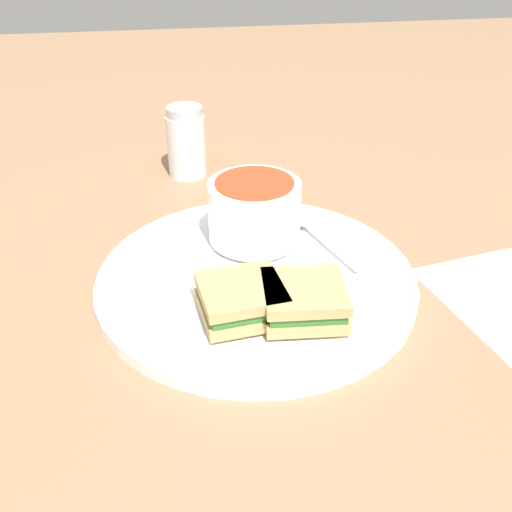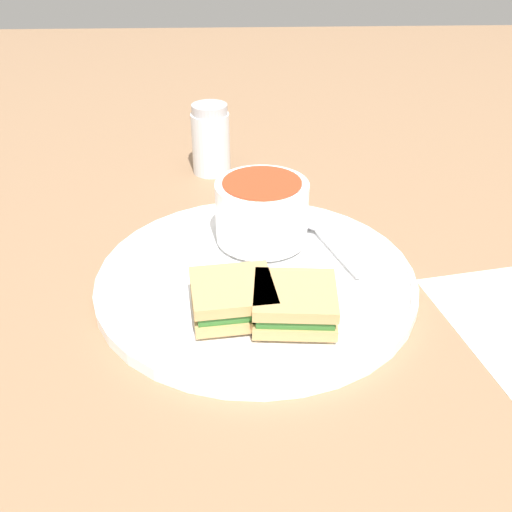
{
  "view_description": "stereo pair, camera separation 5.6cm",
  "coord_description": "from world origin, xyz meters",
  "px_view_note": "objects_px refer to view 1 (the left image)",
  "views": [
    {
      "loc": [
        0.47,
        -0.07,
        0.33
      ],
      "look_at": [
        0.0,
        0.0,
        0.03
      ],
      "focal_mm": 42.0,
      "sensor_mm": 36.0,
      "label": 1
    },
    {
      "loc": [
        0.47,
        -0.02,
        0.33
      ],
      "look_at": [
        0.0,
        0.0,
        0.03
      ],
      "focal_mm": 42.0,
      "sensor_mm": 36.0,
      "label": 2
    }
  ],
  "objects_px": {
    "sandwich_half_far": "(304,300)",
    "spoon": "(306,224)",
    "soup_bowl": "(254,210)",
    "sandwich_half_near": "(241,299)",
    "salt_shaker": "(186,142)"
  },
  "relations": [
    {
      "from": "sandwich_half_near",
      "to": "salt_shaker",
      "type": "relative_size",
      "value": 0.83
    },
    {
      "from": "sandwich_half_near",
      "to": "salt_shaker",
      "type": "xyz_separation_m",
      "value": [
        -0.33,
        -0.03,
        0.01
      ]
    },
    {
      "from": "spoon",
      "to": "soup_bowl",
      "type": "bearing_deg",
      "value": 86.73
    },
    {
      "from": "spoon",
      "to": "salt_shaker",
      "type": "relative_size",
      "value": 1.35
    },
    {
      "from": "soup_bowl",
      "to": "sandwich_half_near",
      "type": "relative_size",
      "value": 1.23
    },
    {
      "from": "soup_bowl",
      "to": "sandwich_half_near",
      "type": "height_order",
      "value": "soup_bowl"
    },
    {
      "from": "spoon",
      "to": "sandwich_half_near",
      "type": "bearing_deg",
      "value": 129.96
    },
    {
      "from": "soup_bowl",
      "to": "spoon",
      "type": "height_order",
      "value": "soup_bowl"
    },
    {
      "from": "sandwich_half_far",
      "to": "spoon",
      "type": "bearing_deg",
      "value": 165.93
    },
    {
      "from": "soup_bowl",
      "to": "sandwich_half_near",
      "type": "bearing_deg",
      "value": -13.9
    },
    {
      "from": "sandwich_half_near",
      "to": "spoon",
      "type": "bearing_deg",
      "value": 147.22
    },
    {
      "from": "sandwich_half_near",
      "to": "sandwich_half_far",
      "type": "bearing_deg",
      "value": 79.5
    },
    {
      "from": "soup_bowl",
      "to": "sandwich_half_far",
      "type": "distance_m",
      "value": 0.14
    },
    {
      "from": "soup_bowl",
      "to": "sandwich_half_far",
      "type": "xyz_separation_m",
      "value": [
        0.13,
        0.02,
        -0.02
      ]
    },
    {
      "from": "soup_bowl",
      "to": "sandwich_half_near",
      "type": "distance_m",
      "value": 0.13
    }
  ]
}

